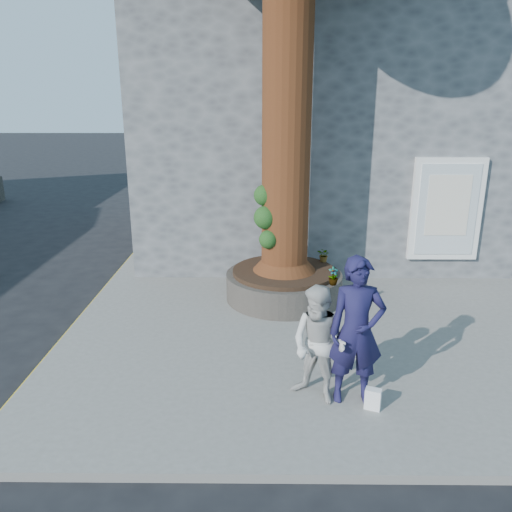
{
  "coord_description": "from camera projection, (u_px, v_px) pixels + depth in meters",
  "views": [
    {
      "loc": [
        0.33,
        -7.36,
        3.9
      ],
      "look_at": [
        0.25,
        1.19,
        1.25
      ],
      "focal_mm": 35.0,
      "sensor_mm": 36.0,
      "label": 1
    }
  ],
  "objects": [
    {
      "name": "stone_shop",
      "position": [
        337.0,
        129.0,
        14.11
      ],
      "size": [
        10.3,
        8.3,
        6.3
      ],
      "color": "#505256",
      "rests_on": "ground"
    },
    {
      "name": "shopping_bag",
      "position": [
        373.0,
        399.0,
        6.38
      ],
      "size": [
        0.23,
        0.19,
        0.28
      ],
      "primitive_type": "cube",
      "rotation": [
        0.0,
        0.0,
        -0.38
      ],
      "color": "white",
      "rests_on": "pavement"
    },
    {
      "name": "pavement",
      "position": [
        324.0,
        321.0,
        9.11
      ],
      "size": [
        9.0,
        8.0,
        0.12
      ],
      "primitive_type": "cube",
      "color": "slate",
      "rests_on": "ground"
    },
    {
      "name": "planter",
      "position": [
        284.0,
        284.0,
        9.97
      ],
      "size": [
        2.3,
        2.3,
        0.6
      ],
      "color": "black",
      "rests_on": "pavement"
    },
    {
      "name": "plant_d",
      "position": [
        324.0,
        255.0,
        10.32
      ],
      "size": [
        0.36,
        0.35,
        0.3
      ],
      "primitive_type": "imported",
      "rotation": [
        0.0,
        0.0,
        5.63
      ],
      "color": "gray",
      "rests_on": "planter"
    },
    {
      "name": "plant_a",
      "position": [
        333.0,
        276.0,
        9.01
      ],
      "size": [
        0.19,
        0.14,
        0.34
      ],
      "primitive_type": "imported",
      "rotation": [
        0.0,
        0.0,
        0.13
      ],
      "color": "gray",
      "rests_on": "planter"
    },
    {
      "name": "ground",
      "position": [
        240.0,
        350.0,
        8.19
      ],
      "size": [
        120.0,
        120.0,
        0.0
      ],
      "primitive_type": "plane",
      "color": "black",
      "rests_on": "ground"
    },
    {
      "name": "plant_c",
      "position": [
        333.0,
        277.0,
        9.01
      ],
      "size": [
        0.24,
        0.24,
        0.3
      ],
      "primitive_type": "imported",
      "rotation": [
        0.0,
        0.0,
        3.74
      ],
      "color": "gray",
      "rests_on": "planter"
    },
    {
      "name": "plant_b",
      "position": [
        293.0,
        249.0,
        10.53
      ],
      "size": [
        0.31,
        0.31,
        0.41
      ],
      "primitive_type": "imported",
      "rotation": [
        0.0,
        0.0,
        2.18
      ],
      "color": "gray",
      "rests_on": "planter"
    },
    {
      "name": "yellow_line",
      "position": [
        77.0,
        323.0,
        9.17
      ],
      "size": [
        0.1,
        30.0,
        0.01
      ],
      "primitive_type": "cube",
      "color": "yellow",
      "rests_on": "ground"
    },
    {
      "name": "man",
      "position": [
        357.0,
        331.0,
        6.35
      ],
      "size": [
        0.72,
        0.47,
        1.97
      ],
      "primitive_type": "imported",
      "rotation": [
        0.0,
        0.0,
        0.0
      ],
      "color": "#17153B",
      "rests_on": "pavement"
    },
    {
      "name": "woman",
      "position": [
        319.0,
        345.0,
        6.41
      ],
      "size": [
        0.97,
        0.93,
        1.58
      ],
      "primitive_type": "imported",
      "rotation": [
        0.0,
        0.0,
        -0.61
      ],
      "color": "beige",
      "rests_on": "pavement"
    }
  ]
}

